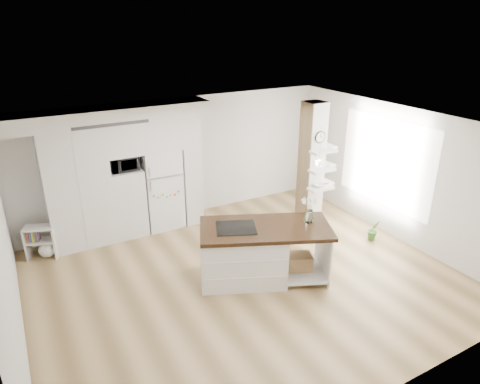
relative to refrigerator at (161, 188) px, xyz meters
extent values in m
cube|color=tan|center=(0.53, -2.68, -0.88)|extent=(7.00, 6.00, 0.01)
cube|color=white|center=(0.53, -2.68, 1.82)|extent=(7.00, 6.00, 0.04)
cube|color=silver|center=(0.53, 0.32, 0.47)|extent=(7.00, 0.04, 2.70)
cube|color=silver|center=(0.53, -5.68, 0.47)|extent=(7.00, 0.04, 2.70)
cube|color=silver|center=(-2.98, -2.68, 0.47)|extent=(0.04, 6.00, 2.70)
cube|color=silver|center=(4.03, -2.68, 0.47)|extent=(0.04, 6.00, 2.70)
cube|color=silver|center=(-1.68, -0.01, 0.32)|extent=(1.20, 0.65, 2.40)
cube|color=silver|center=(-0.75, -0.01, -0.17)|extent=(0.65, 0.65, 1.42)
cube|color=silver|center=(-0.75, -0.01, 1.20)|extent=(0.65, 0.65, 0.65)
cube|color=silver|center=(0.00, -0.01, 1.20)|extent=(0.85, 0.65, 0.65)
cube|color=silver|center=(0.62, -0.01, 0.32)|extent=(0.40, 0.65, 2.40)
cube|color=silver|center=(-0.97, -0.03, 1.67)|extent=(4.00, 0.70, 0.30)
cube|color=#262626|center=(-0.97, -0.37, 1.56)|extent=(1.40, 0.04, 0.06)
cube|color=white|center=(0.00, 0.00, 0.00)|extent=(0.78, 0.66, 1.75)
cube|color=#B2B2B7|center=(0.00, -0.34, 0.36)|extent=(0.78, 0.01, 0.03)
cube|color=silver|center=(2.82, -1.48, 0.47)|extent=(0.40, 0.40, 2.70)
cube|color=#A08559|center=(2.61, -1.48, 0.47)|extent=(0.02, 0.40, 2.70)
cube|color=#A08559|center=(2.82, -1.27, 0.47)|extent=(0.40, 0.02, 2.70)
cylinder|color=black|center=(2.82, -1.69, 1.14)|extent=(0.25, 0.03, 0.25)
cylinder|color=white|center=(2.82, -1.71, 1.14)|extent=(0.21, 0.01, 0.21)
plane|color=white|center=(4.00, -2.38, 0.62)|extent=(0.00, 2.40, 2.40)
cylinder|color=white|center=(2.23, -2.53, 1.24)|extent=(0.12, 0.12, 0.10)
cube|color=silver|center=(0.50, -2.66, -0.41)|extent=(1.69, 1.44, 0.92)
cube|color=silver|center=(1.45, -3.08, -0.75)|extent=(1.08, 1.17, 0.04)
cube|color=silver|center=(1.79, -3.23, -0.41)|extent=(0.41, 0.87, 0.92)
cube|color=black|center=(0.85, -2.81, 0.08)|extent=(2.43, 1.85, 0.07)
cube|color=black|center=(0.40, -2.61, 0.12)|extent=(0.83, 0.77, 0.01)
cube|color=#936F47|center=(1.40, -3.06, -0.59)|extent=(0.54, 0.48, 0.27)
cylinder|color=white|center=(1.60, -3.03, 0.22)|extent=(0.12, 0.12, 0.22)
cube|color=silver|center=(-2.72, -0.09, -0.55)|extent=(0.14, 0.30, 0.64)
cube|color=silver|center=(-2.23, -0.27, -0.55)|extent=(0.14, 0.30, 0.64)
cube|color=silver|center=(-2.48, -0.18, -0.25)|extent=(0.62, 0.48, 0.03)
cube|color=silver|center=(-2.48, -0.18, -0.53)|extent=(0.59, 0.47, 0.03)
sphere|color=white|center=(-2.41, -0.21, -0.72)|extent=(0.31, 0.31, 0.31)
imported|color=#428133|center=(3.52, -2.74, -0.65)|extent=(0.29, 0.25, 0.44)
imported|color=#428133|center=(3.06, -1.34, -0.63)|extent=(0.31, 0.31, 0.50)
imported|color=#2D2D2D|center=(-0.75, -0.06, 0.69)|extent=(0.54, 0.37, 0.30)
imported|color=#428133|center=(3.15, -1.38, 0.65)|extent=(0.27, 0.23, 0.30)
imported|color=white|center=(2.82, -1.78, 0.13)|extent=(0.22, 0.22, 0.05)
camera|label=1|loc=(-2.65, -8.22, 3.39)|focal=32.00mm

